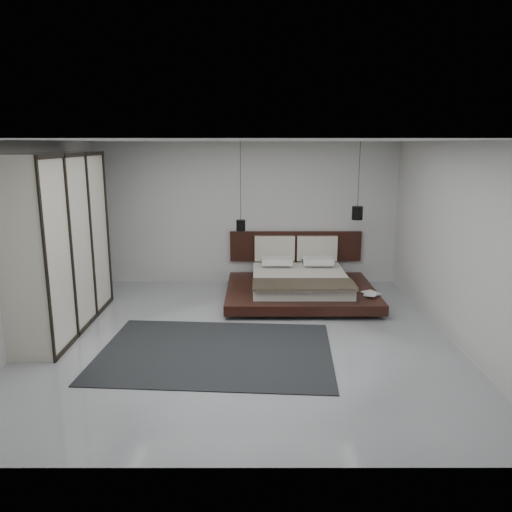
{
  "coord_description": "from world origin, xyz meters",
  "views": [
    {
      "loc": [
        0.2,
        -6.83,
        2.76
      ],
      "look_at": [
        0.21,
        1.2,
        0.94
      ],
      "focal_mm": 35.0,
      "sensor_mm": 36.0,
      "label": 1
    }
  ],
  "objects_px": {
    "lattice_screen": "(88,223)",
    "rug": "(216,352)",
    "pendant_right": "(357,213)",
    "bed": "(300,283)",
    "wardrobe": "(61,243)",
    "pendant_left": "(241,225)"
  },
  "relations": [
    {
      "from": "bed",
      "to": "pendant_right",
      "type": "xyz_separation_m",
      "value": [
        1.08,
        0.4,
        1.23
      ]
    },
    {
      "from": "lattice_screen",
      "to": "rug",
      "type": "xyz_separation_m",
      "value": [
        2.61,
        -2.98,
        -1.29
      ]
    },
    {
      "from": "lattice_screen",
      "to": "bed",
      "type": "distance_m",
      "value": 4.12
    },
    {
      "from": "bed",
      "to": "pendant_right",
      "type": "relative_size",
      "value": 1.85
    },
    {
      "from": "pendant_left",
      "to": "rug",
      "type": "relative_size",
      "value": 0.52
    },
    {
      "from": "bed",
      "to": "pendant_left",
      "type": "relative_size",
      "value": 1.61
    },
    {
      "from": "pendant_right",
      "to": "rug",
      "type": "xyz_separation_m",
      "value": [
        -2.42,
        -2.84,
        -1.5
      ]
    },
    {
      "from": "pendant_right",
      "to": "rug",
      "type": "relative_size",
      "value": 0.45
    },
    {
      "from": "lattice_screen",
      "to": "wardrobe",
      "type": "xyz_separation_m",
      "value": [
        0.25,
        -1.99,
        0.02
      ]
    },
    {
      "from": "pendant_left",
      "to": "wardrobe",
      "type": "distance_m",
      "value": 3.22
    },
    {
      "from": "lattice_screen",
      "to": "bed",
      "type": "xyz_separation_m",
      "value": [
        3.95,
        -0.54,
        -1.02
      ]
    },
    {
      "from": "pendant_left",
      "to": "pendant_right",
      "type": "height_order",
      "value": "same"
    },
    {
      "from": "lattice_screen",
      "to": "pendant_left",
      "type": "relative_size",
      "value": 1.6
    },
    {
      "from": "wardrobe",
      "to": "rug",
      "type": "xyz_separation_m",
      "value": [
        2.36,
        -0.99,
        -1.31
      ]
    },
    {
      "from": "pendant_left",
      "to": "rug",
      "type": "height_order",
      "value": "pendant_left"
    },
    {
      "from": "lattice_screen",
      "to": "pendant_left",
      "type": "xyz_separation_m",
      "value": [
        2.88,
        -0.14,
        -0.01
      ]
    },
    {
      "from": "rug",
      "to": "pendant_right",
      "type": "bearing_deg",
      "value": 49.61
    },
    {
      "from": "pendant_left",
      "to": "pendant_right",
      "type": "xyz_separation_m",
      "value": [
        2.15,
        0.0,
        0.22
      ]
    },
    {
      "from": "wardrobe",
      "to": "rug",
      "type": "distance_m",
      "value": 2.87
    },
    {
      "from": "bed",
      "to": "rug",
      "type": "bearing_deg",
      "value": -118.75
    },
    {
      "from": "bed",
      "to": "pendant_right",
      "type": "bearing_deg",
      "value": 20.25
    },
    {
      "from": "bed",
      "to": "pendant_left",
      "type": "xyz_separation_m",
      "value": [
        -1.08,
        0.4,
        1.01
      ]
    }
  ]
}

